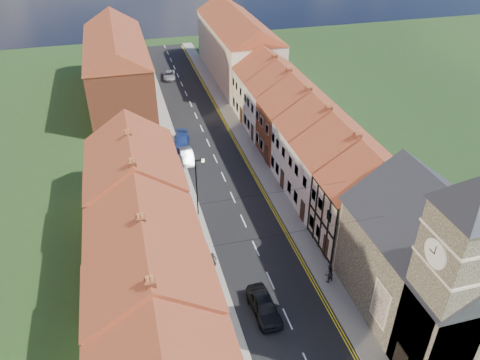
% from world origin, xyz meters
% --- Properties ---
extents(road, '(7.00, 90.00, 0.02)m').
position_xyz_m(road, '(0.00, 30.00, 0.01)').
color(road, black).
rests_on(road, ground).
extents(pavement_left, '(1.80, 90.00, 0.12)m').
position_xyz_m(pavement_left, '(-4.40, 30.00, 0.06)').
color(pavement_left, '#ADA99D').
rests_on(pavement_left, ground).
extents(pavement_right, '(1.80, 90.00, 0.12)m').
position_xyz_m(pavement_right, '(4.40, 30.00, 0.06)').
color(pavement_right, '#ADA99D').
rests_on(pavement_right, ground).
extents(church, '(11.25, 14.25, 15.20)m').
position_xyz_m(church, '(9.36, 3.32, 5.88)').
color(church, '#2E2620').
rests_on(church, ground).
extents(cottage_r_tudor, '(8.30, 5.20, 9.00)m').
position_xyz_m(cottage_r_tudor, '(9.27, 12.70, 4.47)').
color(cottage_r_tudor, beige).
rests_on(cottage_r_tudor, ground).
extents(cottage_r_white_near, '(8.30, 6.00, 9.00)m').
position_xyz_m(cottage_r_white_near, '(9.30, 18.10, 4.47)').
color(cottage_r_white_near, white).
rests_on(cottage_r_white_near, ground).
extents(cottage_r_cream_mid, '(8.30, 5.20, 9.00)m').
position_xyz_m(cottage_r_cream_mid, '(9.30, 23.50, 4.48)').
color(cottage_r_cream_mid, white).
rests_on(cottage_r_cream_mid, ground).
extents(cottage_r_pink, '(8.30, 6.00, 9.00)m').
position_xyz_m(cottage_r_pink, '(9.30, 28.90, 4.47)').
color(cottage_r_pink, brown).
rests_on(cottage_r_pink, ground).
extents(cottage_r_white_far, '(8.30, 5.20, 9.00)m').
position_xyz_m(cottage_r_white_far, '(9.30, 34.30, 4.48)').
color(cottage_r_white_far, white).
rests_on(cottage_r_white_far, ground).
extents(cottage_r_cream_far, '(8.30, 6.00, 9.00)m').
position_xyz_m(cottage_r_cream_far, '(9.30, 39.70, 4.47)').
color(cottage_r_cream_far, beige).
rests_on(cottage_r_cream_far, ground).
extents(cottage_l_cream, '(8.30, 6.30, 9.10)m').
position_xyz_m(cottage_l_cream, '(-9.30, 5.55, 4.52)').
color(cottage_l_cream, beige).
rests_on(cottage_l_cream, ground).
extents(cottage_l_white, '(8.30, 6.90, 8.80)m').
position_xyz_m(cottage_l_white, '(-9.30, 11.95, 4.37)').
color(cottage_l_white, brown).
rests_on(cottage_l_white, ground).
extents(cottage_l_brick_mid, '(8.30, 5.70, 9.10)m').
position_xyz_m(cottage_l_brick_mid, '(-9.30, 18.05, 4.53)').
color(cottage_l_brick_mid, brown).
rests_on(cottage_l_brick_mid, ground).
extents(cottage_l_pink, '(8.30, 6.30, 8.80)m').
position_xyz_m(cottage_l_pink, '(-9.30, 23.85, 4.37)').
color(cottage_l_pink, tan).
rests_on(cottage_l_pink, ground).
extents(block_right_far, '(8.30, 24.20, 10.50)m').
position_xyz_m(block_right_far, '(9.30, 55.00, 5.29)').
color(block_right_far, beige).
rests_on(block_right_far, ground).
extents(block_left_far, '(8.30, 24.20, 10.50)m').
position_xyz_m(block_left_far, '(-9.30, 50.00, 5.29)').
color(block_left_far, brown).
rests_on(block_left_far, ground).
extents(lamppost, '(0.88, 0.15, 6.00)m').
position_xyz_m(lamppost, '(-3.81, 20.00, 3.54)').
color(lamppost, black).
rests_on(lamppost, pavement_left).
extents(car_near, '(1.92, 4.34, 1.45)m').
position_xyz_m(car_near, '(-1.50, 7.01, 0.73)').
color(car_near, black).
rests_on(car_near, ground).
extents(car_mid, '(1.39, 3.87, 1.27)m').
position_xyz_m(car_mid, '(-3.20, 30.37, 0.64)').
color(car_mid, silver).
rests_on(car_mid, ground).
extents(car_far, '(2.64, 4.78, 1.31)m').
position_xyz_m(car_far, '(-3.20, 34.00, 0.66)').
color(car_far, navy).
rests_on(car_far, ground).
extents(car_distant, '(2.32, 4.23, 1.12)m').
position_xyz_m(car_distant, '(-1.53, 56.91, 0.56)').
color(car_distant, '#A6A7AE').
rests_on(car_distant, ground).
extents(pedestrian_left, '(0.67, 0.48, 1.71)m').
position_xyz_m(pedestrian_left, '(-4.13, 12.32, 0.98)').
color(pedestrian_left, black).
rests_on(pedestrian_left, pavement_left).
extents(pedestrian_right, '(0.91, 0.79, 1.58)m').
position_xyz_m(pedestrian_right, '(4.36, 8.66, 0.91)').
color(pedestrian_right, black).
rests_on(pedestrian_right, pavement_right).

